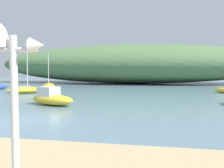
{
  "coord_description": "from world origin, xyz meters",
  "views": [
    {
      "loc": [
        6.81,
        -11.09,
        2.55
      ],
      "look_at": [
        3.28,
        7.24,
        1.42
      ],
      "focal_mm": 40.27,
      "sensor_mm": 36.0,
      "label": 1
    }
  ],
  "objects": [
    {
      "name": "sailboat_mid_channel",
      "position": [
        -6.85,
        13.01,
        0.34
      ],
      "size": [
        4.18,
        3.36,
        4.68
      ],
      "color": "gold",
      "rests_on": "ground"
    },
    {
      "name": "distant_hill",
      "position": [
        1.9,
        32.78,
        3.39
      ],
      "size": [
        48.77,
        13.69,
        6.78
      ],
      "primitive_type": "ellipsoid",
      "color": "#517547",
      "rests_on": "ground"
    },
    {
      "name": "motorboat_near_shore",
      "position": [
        -0.68,
        5.32,
        0.5
      ],
      "size": [
        3.86,
        2.54,
        1.29
      ],
      "color": "gold",
      "rests_on": "ground"
    },
    {
      "name": "ground_plane",
      "position": [
        0.0,
        0.0,
        0.0
      ],
      "size": [
        120.0,
        120.0,
        0.0
      ],
      "primitive_type": "plane",
      "color": "slate"
    },
    {
      "name": "sailboat_inner_mooring",
      "position": [
        -7.27,
        18.95,
        0.37
      ],
      "size": [
        3.01,
        4.4,
        4.59
      ],
      "color": "gold",
      "rests_on": "ground"
    }
  ]
}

